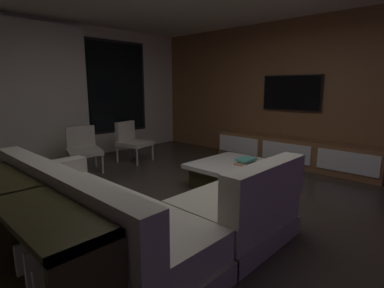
% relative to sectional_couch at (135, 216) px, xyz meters
% --- Properties ---
extents(floor, '(9.20, 9.20, 0.00)m').
position_rel_sectional_couch_xyz_m(floor, '(0.97, 0.15, -0.29)').
color(floor, '#332B26').
extents(back_wall_with_window, '(6.60, 0.30, 2.70)m').
position_rel_sectional_couch_xyz_m(back_wall_with_window, '(0.91, 3.77, 1.05)').
color(back_wall_with_window, beige).
rests_on(back_wall_with_window, floor).
extents(media_wall, '(0.12, 7.80, 2.70)m').
position_rel_sectional_couch_xyz_m(media_wall, '(4.03, 0.15, 1.06)').
color(media_wall, brown).
rests_on(media_wall, floor).
extents(sectional_couch, '(1.98, 2.50, 0.82)m').
position_rel_sectional_couch_xyz_m(sectional_couch, '(0.00, 0.00, 0.00)').
color(sectional_couch, '#A49C8C').
rests_on(sectional_couch, floor).
extents(coffee_table, '(1.16, 1.16, 0.36)m').
position_rel_sectional_couch_xyz_m(coffee_table, '(2.01, 0.27, -0.10)').
color(coffee_table, '#302C14').
rests_on(coffee_table, floor).
extents(book_stack_on_coffee_table, '(0.30, 0.21, 0.09)m').
position_rel_sectional_couch_xyz_m(book_stack_on_coffee_table, '(2.06, 0.15, 0.12)').
color(book_stack_on_coffee_table, tan).
rests_on(book_stack_on_coffee_table, coffee_table).
extents(accent_chair_near_window, '(0.66, 0.67, 0.78)m').
position_rel_sectional_couch_xyz_m(accent_chair_near_window, '(1.89, 2.72, 0.14)').
color(accent_chair_near_window, '#B2ADA0').
rests_on(accent_chair_near_window, floor).
extents(accent_chair_by_curtain, '(0.67, 0.69, 0.78)m').
position_rel_sectional_couch_xyz_m(accent_chair_by_curtain, '(0.88, 2.73, 0.14)').
color(accent_chair_by_curtain, '#B2ADA0').
rests_on(accent_chair_by_curtain, floor).
extents(media_console, '(0.46, 3.10, 0.52)m').
position_rel_sectional_couch_xyz_m(media_console, '(3.74, 0.21, -0.04)').
color(media_console, brown).
rests_on(media_console, floor).
extents(mounted_tv, '(0.05, 1.14, 0.66)m').
position_rel_sectional_couch_xyz_m(mounted_tv, '(3.92, 0.40, 1.06)').
color(mounted_tv, black).
extents(console_table_behind_couch, '(0.40, 2.10, 0.74)m').
position_rel_sectional_couch_xyz_m(console_table_behind_couch, '(-0.91, 0.13, 0.13)').
color(console_table_behind_couch, '#302C14').
rests_on(console_table_behind_couch, floor).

